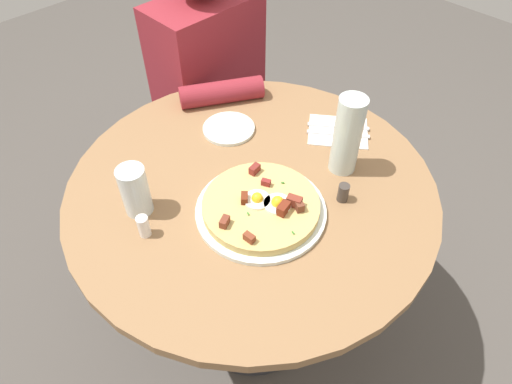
% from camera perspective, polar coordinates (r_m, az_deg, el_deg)
% --- Properties ---
extents(ground_plane, '(6.00, 6.00, 0.00)m').
position_cam_1_polar(ground_plane, '(1.78, -0.40, -15.60)').
color(ground_plane, '#4C4742').
extents(dining_table, '(0.96, 0.96, 0.73)m').
position_cam_1_polar(dining_table, '(1.31, -0.52, -4.23)').
color(dining_table, olive).
rests_on(dining_table, ground_plane).
extents(person_seated, '(0.46, 0.48, 1.14)m').
position_cam_1_polar(person_seated, '(1.82, -5.66, 10.52)').
color(person_seated, '#2D2D33').
rests_on(person_seated, ground_plane).
extents(pizza_plate, '(0.32, 0.32, 0.01)m').
position_cam_1_polar(pizza_plate, '(1.11, 0.61, -2.32)').
color(pizza_plate, silver).
rests_on(pizza_plate, dining_table).
extents(breakfast_pizza, '(0.29, 0.29, 0.05)m').
position_cam_1_polar(breakfast_pizza, '(1.10, 0.72, -1.69)').
color(breakfast_pizza, tan).
rests_on(breakfast_pizza, pizza_plate).
extents(bread_plate, '(0.15, 0.15, 0.01)m').
position_cam_1_polar(bread_plate, '(1.34, -3.44, 7.97)').
color(bread_plate, silver).
rests_on(bread_plate, dining_table).
extents(napkin, '(0.21, 0.22, 0.00)m').
position_cam_1_polar(napkin, '(1.36, 10.26, 7.51)').
color(napkin, white).
rests_on(napkin, dining_table).
extents(fork, '(0.12, 0.15, 0.00)m').
position_cam_1_polar(fork, '(1.37, 10.30, 8.13)').
color(fork, silver).
rests_on(fork, napkin).
extents(knife, '(0.12, 0.15, 0.00)m').
position_cam_1_polar(knife, '(1.34, 10.28, 7.18)').
color(knife, silver).
rests_on(knife, napkin).
extents(water_glass, '(0.07, 0.07, 0.13)m').
position_cam_1_polar(water_glass, '(1.11, -14.98, 0.16)').
color(water_glass, silver).
rests_on(water_glass, dining_table).
extents(water_bottle, '(0.07, 0.07, 0.22)m').
position_cam_1_polar(water_bottle, '(1.17, 11.41, 6.98)').
color(water_bottle, silver).
rests_on(water_bottle, dining_table).
extents(salt_shaker, '(0.03, 0.03, 0.06)m').
position_cam_1_polar(salt_shaker, '(1.08, -13.94, -4.19)').
color(salt_shaker, white).
rests_on(salt_shaker, dining_table).
extents(pepper_shaker, '(0.03, 0.03, 0.05)m').
position_cam_1_polar(pepper_shaker, '(1.14, 10.91, -0.08)').
color(pepper_shaker, '#3F3833').
rests_on(pepper_shaker, dining_table).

